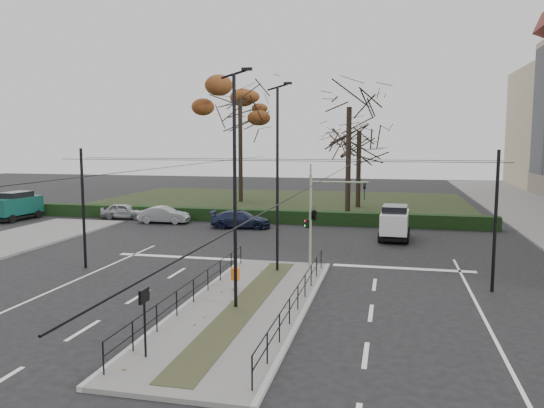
{
  "coord_description": "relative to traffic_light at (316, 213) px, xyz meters",
  "views": [
    {
      "loc": [
        5.32,
        -21.39,
        6.34
      ],
      "look_at": [
        -1.06,
        6.81,
        2.91
      ],
      "focal_mm": 35.0,
      "sensor_mm": 36.0,
      "label": 1
    }
  ],
  "objects": [
    {
      "name": "white_van",
      "position": [
        3.9,
        8.94,
        -1.64
      ],
      "size": [
        2.05,
        4.12,
        2.22
      ],
      "color": "white",
      "rests_on": "ground"
    },
    {
      "name": "green_van",
      "position": [
        -25.81,
        10.87,
        -1.6
      ],
      "size": [
        2.06,
        4.56,
        2.3
      ],
      "color": "#0D3D36",
      "rests_on": "ground"
    },
    {
      "name": "streetlamp_median_near",
      "position": [
        -1.94,
        -7.34,
        1.81
      ],
      "size": [
        0.73,
        0.15,
        8.8
      ],
      "color": "black",
      "rests_on": "median_island"
    },
    {
      "name": "median_island",
      "position": [
        -1.69,
        -7.0,
        -2.73
      ],
      "size": [
        4.4,
        15.0,
        0.14
      ],
      "primitive_type": "cube",
      "color": "#615E5C",
      "rests_on": "ground"
    },
    {
      "name": "rust_tree",
      "position": [
        -11.66,
        26.96,
        7.9
      ],
      "size": [
        8.66,
        8.66,
        13.96
      ],
      "color": "black",
      "rests_on": "park"
    },
    {
      "name": "litter_bin",
      "position": [
        -2.63,
        -5.16,
        -1.98
      ],
      "size": [
        0.37,
        0.37,
        0.95
      ],
      "color": "black",
      "rests_on": "median_island"
    },
    {
      "name": "bare_tree_near",
      "position": [
        0.04,
        19.18,
        5.71
      ],
      "size": [
        6.28,
        6.28,
        12.07
      ],
      "color": "black",
      "rests_on": "park"
    },
    {
      "name": "hedge",
      "position": [
        -7.69,
        14.1,
        -2.3
      ],
      "size": [
        38.0,
        1.0,
        1.0
      ],
      "primitive_type": "cube",
      "color": "black",
      "rests_on": "ground"
    },
    {
      "name": "parked_car_first",
      "position": [
        -17.72,
        13.5,
        -2.15
      ],
      "size": [
        3.91,
        1.87,
        1.29
      ],
      "primitive_type": "imported",
      "rotation": [
        0.0,
        0.0,
        1.66
      ],
      "color": "#A2A4AA",
      "rests_on": "ground"
    },
    {
      "name": "parked_car_third",
      "position": [
        -7.13,
        11.19,
        -2.16
      ],
      "size": [
        4.53,
        2.16,
        1.27
      ],
      "primitive_type": "imported",
      "rotation": [
        0.0,
        0.0,
        1.66
      ],
      "color": "#1D2545",
      "rests_on": "ground"
    },
    {
      "name": "traffic_light",
      "position": [
        0.0,
        0.0,
        0.0
      ],
      "size": [
        3.11,
        1.77,
        4.57
      ],
      "color": "gray",
      "rests_on": "median_island"
    },
    {
      "name": "median_railing",
      "position": [
        -1.69,
        -7.1,
        -1.82
      ],
      "size": [
        4.14,
        13.24,
        0.92
      ],
      "color": "black",
      "rests_on": "median_island"
    },
    {
      "name": "parked_car_second",
      "position": [
        -13.57,
        12.06,
        -2.15
      ],
      "size": [
        3.98,
        1.59,
        1.29
      ],
      "primitive_type": "imported",
      "rotation": [
        0.0,
        0.0,
        1.63
      ],
      "color": "#A2A4AA",
      "rests_on": "ground"
    },
    {
      "name": "ground",
      "position": [
        -1.69,
        -4.5,
        -2.8
      ],
      "size": [
        140.0,
        140.0,
        0.0
      ],
      "primitive_type": "plane",
      "color": "black",
      "rests_on": "ground"
    },
    {
      "name": "park",
      "position": [
        -7.69,
        27.5,
        -2.75
      ],
      "size": [
        38.0,
        26.0,
        0.1
      ],
      "primitive_type": "cube",
      "color": "black",
      "rests_on": "ground"
    },
    {
      "name": "catenary",
      "position": [
        -1.69,
        -2.88,
        0.62
      ],
      "size": [
        20.0,
        34.0,
        6.0
      ],
      "color": "black",
      "rests_on": "ground"
    },
    {
      "name": "info_panel",
      "position": [
        -3.19,
        -12.35,
        -1.08
      ],
      "size": [
        0.11,
        0.53,
        2.02
      ],
      "color": "black",
      "rests_on": "median_island"
    },
    {
      "name": "streetlamp_median_far",
      "position": [
        -1.62,
        -1.43,
        1.87
      ],
      "size": [
        0.74,
        0.15,
        8.91
      ],
      "color": "black",
      "rests_on": "median_island"
    },
    {
      "name": "bare_tree_center",
      "position": [
        0.55,
        24.97,
        4.0
      ],
      "size": [
        6.7,
        6.7,
        9.61
      ],
      "color": "black",
      "rests_on": "park"
    }
  ]
}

